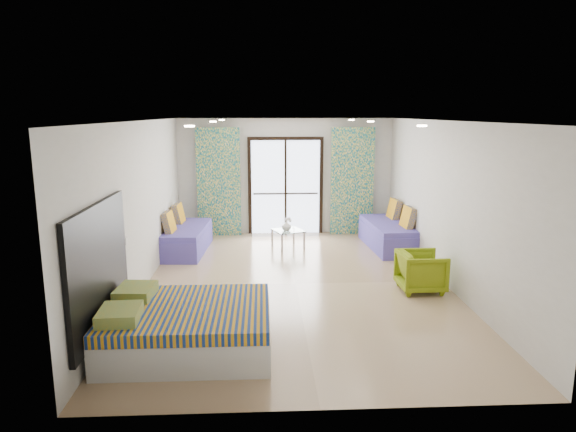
{
  "coord_description": "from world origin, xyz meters",
  "views": [
    {
      "loc": [
        -0.54,
        -8.22,
        2.83
      ],
      "look_at": [
        -0.13,
        0.07,
        1.15
      ],
      "focal_mm": 32.0,
      "sensor_mm": 36.0,
      "label": 1
    }
  ],
  "objects_px": {
    "daybed_right": "(388,234)",
    "armchair": "(421,269)",
    "bed": "(187,327)",
    "daybed_left": "(187,238)",
    "coffee_table": "(288,232)"
  },
  "relations": [
    {
      "from": "daybed_right",
      "to": "armchair",
      "type": "distance_m",
      "value": 2.69
    },
    {
      "from": "bed",
      "to": "daybed_right",
      "type": "relative_size",
      "value": 0.98
    },
    {
      "from": "bed",
      "to": "daybed_left",
      "type": "xyz_separation_m",
      "value": [
        -0.64,
        4.49,
        0.01
      ]
    },
    {
      "from": "daybed_left",
      "to": "daybed_right",
      "type": "bearing_deg",
      "value": 4.92
    },
    {
      "from": "daybed_left",
      "to": "coffee_table",
      "type": "height_order",
      "value": "daybed_left"
    },
    {
      "from": "bed",
      "to": "daybed_right",
      "type": "xyz_separation_m",
      "value": [
        3.59,
        4.6,
        0.02
      ]
    },
    {
      "from": "armchair",
      "to": "coffee_table",
      "type": "bearing_deg",
      "value": 34.36
    },
    {
      "from": "daybed_left",
      "to": "armchair",
      "type": "bearing_deg",
      "value": -28.66
    },
    {
      "from": "bed",
      "to": "coffee_table",
      "type": "bearing_deg",
      "value": 72.63
    },
    {
      "from": "armchair",
      "to": "daybed_left",
      "type": "bearing_deg",
      "value": 56.46
    },
    {
      "from": "daybed_left",
      "to": "coffee_table",
      "type": "bearing_deg",
      "value": 8.87
    },
    {
      "from": "coffee_table",
      "to": "daybed_left",
      "type": "bearing_deg",
      "value": -174.58
    },
    {
      "from": "bed",
      "to": "armchair",
      "type": "bearing_deg",
      "value": 28.81
    },
    {
      "from": "bed",
      "to": "armchair",
      "type": "xyz_separation_m",
      "value": [
        3.47,
        1.91,
        0.07
      ]
    },
    {
      "from": "daybed_left",
      "to": "armchair",
      "type": "distance_m",
      "value": 4.85
    }
  ]
}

